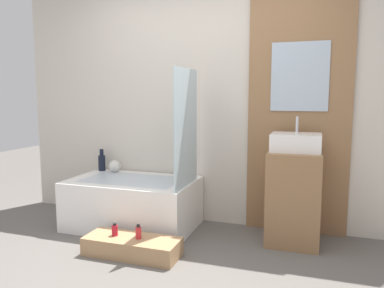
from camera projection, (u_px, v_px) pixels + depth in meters
wall_tiled_back at (204, 99)px, 3.90m from camera, size 4.20×0.06×2.60m
wall_wood_accent at (299, 98)px, 3.54m from camera, size 0.96×0.04×2.60m
bathtub at (133, 203)px, 3.81m from camera, size 1.26×0.79×0.49m
glass_shower_screen at (186, 128)px, 3.45m from camera, size 0.01×0.61×1.09m
wooden_step_bench at (132, 246)px, 3.14m from camera, size 0.81×0.31×0.15m
vanity_cabinet at (294, 197)px, 3.40m from camera, size 0.46×0.51×0.84m
sink at (296, 142)px, 3.34m from camera, size 0.43×0.33×0.31m
vase_tall_dark at (102, 162)px, 4.22m from camera, size 0.08×0.08×0.24m
vase_round_light at (115, 166)px, 4.14m from camera, size 0.13×0.13×0.13m
bottle_soap_primary at (115, 230)px, 3.17m from camera, size 0.05×0.05×0.11m
bottle_soap_secondary at (138, 232)px, 3.10m from camera, size 0.05×0.05×0.12m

